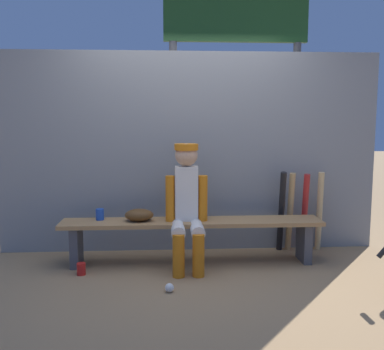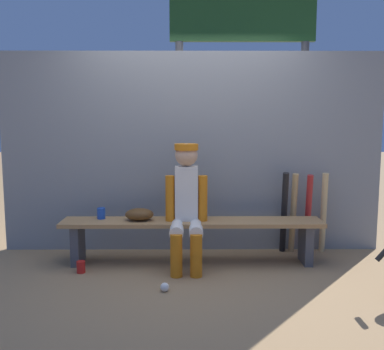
% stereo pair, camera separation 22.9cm
% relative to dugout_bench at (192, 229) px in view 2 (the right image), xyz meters
% --- Properties ---
extents(ground_plane, '(30.00, 30.00, 0.00)m').
position_rel_dugout_bench_xyz_m(ground_plane, '(0.00, 0.00, -0.34)').
color(ground_plane, '#9E7A51').
extents(chainlink_fence, '(4.07, 0.03, 2.13)m').
position_rel_dugout_bench_xyz_m(chainlink_fence, '(0.00, 0.47, 0.72)').
color(chainlink_fence, gray).
rests_on(chainlink_fence, ground_plane).
extents(dugout_bench, '(2.57, 0.36, 0.43)m').
position_rel_dugout_bench_xyz_m(dugout_bench, '(0.00, 0.00, 0.00)').
color(dugout_bench, '#AD7F4C').
rests_on(dugout_bench, ground_plane).
extents(player_seated, '(0.41, 0.55, 1.19)m').
position_rel_dugout_bench_xyz_m(player_seated, '(-0.05, -0.11, 0.30)').
color(player_seated, silver).
rests_on(player_seated, ground_plane).
extents(baseball_glove, '(0.28, 0.20, 0.12)m').
position_rel_dugout_bench_xyz_m(baseball_glove, '(-0.52, 0.00, 0.15)').
color(baseball_glove, '#593819').
rests_on(baseball_glove, dugout_bench).
extents(bat_aluminum_black, '(0.09, 0.26, 0.89)m').
position_rel_dugout_bench_xyz_m(bat_aluminum_black, '(0.97, 0.30, 0.10)').
color(bat_aluminum_black, black).
rests_on(bat_aluminum_black, ground_plane).
extents(bat_wood_tan, '(0.07, 0.18, 0.86)m').
position_rel_dugout_bench_xyz_m(bat_wood_tan, '(1.08, 0.33, 0.09)').
color(bat_wood_tan, tan).
rests_on(bat_wood_tan, ground_plane).
extents(bat_aluminum_red, '(0.08, 0.20, 0.85)m').
position_rel_dugout_bench_xyz_m(bat_aluminum_red, '(1.23, 0.32, 0.08)').
color(bat_aluminum_red, '#B22323').
rests_on(bat_aluminum_red, ground_plane).
extents(bat_wood_natural, '(0.08, 0.15, 0.86)m').
position_rel_dugout_bench_xyz_m(bat_wood_natural, '(1.41, 0.35, 0.09)').
color(bat_wood_natural, tan).
rests_on(bat_wood_natural, ground_plane).
extents(baseball, '(0.07, 0.07, 0.07)m').
position_rel_dugout_bench_xyz_m(baseball, '(-0.23, -0.73, -0.31)').
color(baseball, white).
rests_on(baseball, ground_plane).
extents(cup_on_ground, '(0.08, 0.08, 0.11)m').
position_rel_dugout_bench_xyz_m(cup_on_ground, '(-1.04, -0.27, -0.29)').
color(cup_on_ground, red).
rests_on(cup_on_ground, ground_plane).
extents(cup_on_bench, '(0.08, 0.08, 0.11)m').
position_rel_dugout_bench_xyz_m(cup_on_bench, '(-0.91, 0.07, 0.15)').
color(cup_on_bench, '#1E47AD').
rests_on(cup_on_bench, dugout_bench).
extents(scoreboard, '(2.10, 0.27, 3.49)m').
position_rel_dugout_bench_xyz_m(scoreboard, '(0.70, 1.45, 2.09)').
color(scoreboard, '#3F3F42').
rests_on(scoreboard, ground_plane).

